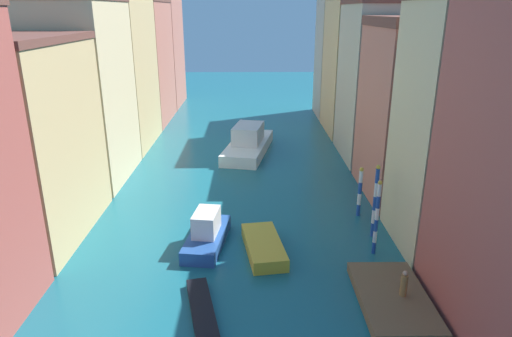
{
  "coord_description": "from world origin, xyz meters",
  "views": [
    {
      "loc": [
        0.93,
        -12.92,
        14.64
      ],
      "look_at": [
        1.32,
        24.49,
        1.5
      ],
      "focal_mm": 31.73,
      "sensor_mm": 36.0,
      "label": 1
    }
  ],
  "objects_px": {
    "waterfront_dock": "(393,299)",
    "motorboat_1": "(207,233)",
    "mooring_pole_1": "(375,201)",
    "mooring_pole_2": "(360,191)",
    "gondola_black": "(206,330)",
    "mooring_pole_0": "(377,217)",
    "motorboat_0": "(264,246)",
    "vaporetto_white": "(248,143)",
    "person_on_dock": "(404,284)"
  },
  "relations": [
    {
      "from": "person_on_dock",
      "to": "motorboat_1",
      "type": "bearing_deg",
      "value": 149.09
    },
    {
      "from": "waterfront_dock",
      "to": "motorboat_0",
      "type": "distance_m",
      "value": 8.58
    },
    {
      "from": "waterfront_dock",
      "to": "vaporetto_white",
      "type": "relative_size",
      "value": 0.55
    },
    {
      "from": "mooring_pole_1",
      "to": "motorboat_0",
      "type": "bearing_deg",
      "value": -164.1
    },
    {
      "from": "mooring_pole_0",
      "to": "vaporetto_white",
      "type": "xyz_separation_m",
      "value": [
        -8.09,
        21.63,
        -1.43
      ]
    },
    {
      "from": "gondola_black",
      "to": "motorboat_0",
      "type": "distance_m",
      "value": 8.22
    },
    {
      "from": "waterfront_dock",
      "to": "mooring_pole_1",
      "type": "height_order",
      "value": "mooring_pole_1"
    },
    {
      "from": "mooring_pole_1",
      "to": "waterfront_dock",
      "type": "bearing_deg",
      "value": -96.22
    },
    {
      "from": "waterfront_dock",
      "to": "mooring_pole_0",
      "type": "xyz_separation_m",
      "value": [
        0.33,
        5.21,
        2.24
      ]
    },
    {
      "from": "mooring_pole_0",
      "to": "mooring_pole_1",
      "type": "relative_size",
      "value": 0.96
    },
    {
      "from": "mooring_pole_1",
      "to": "vaporetto_white",
      "type": "xyz_separation_m",
      "value": [
        -8.59,
        19.31,
        -1.53
      ]
    },
    {
      "from": "person_on_dock",
      "to": "mooring_pole_0",
      "type": "bearing_deg",
      "value": 91.5
    },
    {
      "from": "gondola_black",
      "to": "mooring_pole_0",
      "type": "bearing_deg",
      "value": 36.94
    },
    {
      "from": "vaporetto_white",
      "to": "gondola_black",
      "type": "height_order",
      "value": "vaporetto_white"
    },
    {
      "from": "motorboat_1",
      "to": "waterfront_dock",
      "type": "bearing_deg",
      "value": -31.76
    },
    {
      "from": "person_on_dock",
      "to": "motorboat_1",
      "type": "xyz_separation_m",
      "value": [
        -10.83,
        6.49,
        -0.38
      ]
    },
    {
      "from": "person_on_dock",
      "to": "mooring_pole_2",
      "type": "relative_size",
      "value": 0.38
    },
    {
      "from": "mooring_pole_2",
      "to": "motorboat_0",
      "type": "bearing_deg",
      "value": -143.23
    },
    {
      "from": "waterfront_dock",
      "to": "vaporetto_white",
      "type": "xyz_separation_m",
      "value": [
        -7.77,
        26.84,
        0.81
      ]
    },
    {
      "from": "waterfront_dock",
      "to": "motorboat_0",
      "type": "xyz_separation_m",
      "value": [
        -6.67,
        5.39,
        0.14
      ]
    },
    {
      "from": "waterfront_dock",
      "to": "mooring_pole_2",
      "type": "bearing_deg",
      "value": 86.82
    },
    {
      "from": "mooring_pole_0",
      "to": "motorboat_0",
      "type": "height_order",
      "value": "mooring_pole_0"
    },
    {
      "from": "mooring_pole_0",
      "to": "vaporetto_white",
      "type": "height_order",
      "value": "mooring_pole_0"
    },
    {
      "from": "person_on_dock",
      "to": "gondola_black",
      "type": "xyz_separation_m",
      "value": [
        -10.09,
        -2.21,
        -1.0
      ]
    },
    {
      "from": "mooring_pole_1",
      "to": "mooring_pole_2",
      "type": "height_order",
      "value": "mooring_pole_1"
    },
    {
      "from": "mooring_pole_1",
      "to": "mooring_pole_2",
      "type": "bearing_deg",
      "value": 93.81
    },
    {
      "from": "mooring_pole_0",
      "to": "motorboat_0",
      "type": "xyz_separation_m",
      "value": [
        -7.0,
        0.19,
        -2.1
      ]
    },
    {
      "from": "mooring_pole_1",
      "to": "vaporetto_white",
      "type": "bearing_deg",
      "value": 113.98
    },
    {
      "from": "mooring_pole_0",
      "to": "motorboat_1",
      "type": "bearing_deg",
      "value": 173.54
    },
    {
      "from": "vaporetto_white",
      "to": "motorboat_0",
      "type": "height_order",
      "value": "vaporetto_white"
    },
    {
      "from": "waterfront_dock",
      "to": "person_on_dock",
      "type": "bearing_deg",
      "value": -8.28
    },
    {
      "from": "mooring_pole_2",
      "to": "mooring_pole_0",
      "type": "bearing_deg",
      "value": -92.8
    },
    {
      "from": "mooring_pole_2",
      "to": "gondola_black",
      "type": "bearing_deg",
      "value": -127.97
    },
    {
      "from": "gondola_black",
      "to": "motorboat_1",
      "type": "xyz_separation_m",
      "value": [
        -0.75,
        8.69,
        0.62
      ]
    },
    {
      "from": "mooring_pole_0",
      "to": "person_on_dock",
      "type": "bearing_deg",
      "value": -88.5
    },
    {
      "from": "vaporetto_white",
      "to": "gondola_black",
      "type": "relative_size",
      "value": 1.39
    },
    {
      "from": "waterfront_dock",
      "to": "motorboat_1",
      "type": "bearing_deg",
      "value": 148.24
    },
    {
      "from": "waterfront_dock",
      "to": "gondola_black",
      "type": "xyz_separation_m",
      "value": [
        -9.62,
        -2.27,
        -0.06
      ]
    },
    {
      "from": "motorboat_1",
      "to": "mooring_pole_0",
      "type": "bearing_deg",
      "value": -6.46
    },
    {
      "from": "waterfront_dock",
      "to": "motorboat_0",
      "type": "relative_size",
      "value": 1.16
    },
    {
      "from": "person_on_dock",
      "to": "gondola_black",
      "type": "bearing_deg",
      "value": -167.66
    },
    {
      "from": "motorboat_1",
      "to": "gondola_black",
      "type": "bearing_deg",
      "value": -85.1
    },
    {
      "from": "gondola_black",
      "to": "motorboat_1",
      "type": "relative_size",
      "value": 1.41
    },
    {
      "from": "mooring_pole_0",
      "to": "mooring_pole_2",
      "type": "height_order",
      "value": "mooring_pole_0"
    },
    {
      "from": "waterfront_dock",
      "to": "mooring_pole_1",
      "type": "relative_size",
      "value": 1.25
    },
    {
      "from": "waterfront_dock",
      "to": "person_on_dock",
      "type": "distance_m",
      "value": 1.05
    },
    {
      "from": "mooring_pole_1",
      "to": "vaporetto_white",
      "type": "height_order",
      "value": "mooring_pole_1"
    },
    {
      "from": "person_on_dock",
      "to": "mooring_pole_1",
      "type": "bearing_deg",
      "value": 87.31
    },
    {
      "from": "mooring_pole_2",
      "to": "vaporetto_white",
      "type": "distance_m",
      "value": 18.08
    },
    {
      "from": "mooring_pole_0",
      "to": "mooring_pole_2",
      "type": "distance_m",
      "value": 5.65
    }
  ]
}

